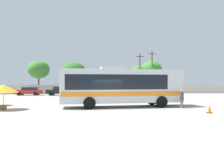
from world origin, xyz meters
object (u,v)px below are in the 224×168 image
object	(u,v)px
parked_car_rightmost_maroon	(134,90)
roadside_tree_right	(151,70)
coach_bus_silver_orange	(120,86)
traffic_cone_on_apron	(209,109)
utility_pole_near	(140,72)
roadside_tree_midleft	(74,73)
parked_car_third_red	(97,90)
attendant_by_bus_door	(182,97)
vendor_umbrella_secondary_orange	(3,89)
roadside_tree_left	(39,70)
parked_car_second_black	(60,91)
utility_pole_far	(152,71)
roadside_tree_midright	(139,73)
parked_car_leftmost_red	(29,91)

from	to	relation	value
parked_car_rightmost_maroon	roadside_tree_right	bearing A→B (deg)	58.14
roadside_tree_right	coach_bus_silver_orange	bearing A→B (deg)	-111.81
traffic_cone_on_apron	utility_pole_near	bearing A→B (deg)	86.15
roadside_tree_midleft	roadside_tree_right	bearing A→B (deg)	-2.82
parked_car_third_red	roadside_tree_right	bearing A→B (deg)	36.41
roadside_tree_right	attendant_by_bus_door	bearing A→B (deg)	-101.37
vendor_umbrella_secondary_orange	roadside_tree_left	world-z (taller)	roadside_tree_left
parked_car_second_black	roadside_tree_left	bearing A→B (deg)	122.16
parked_car_second_black	parked_car_rightmost_maroon	world-z (taller)	parked_car_second_black
roadside_tree_left	roadside_tree_right	xyz separation A→B (m)	(24.39, 0.78, 0.05)
utility_pole_far	roadside_tree_right	bearing A→B (deg)	77.42
roadside_tree_left	traffic_cone_on_apron	xyz separation A→B (m)	(19.17, -32.00, -4.59)
coach_bus_silver_orange	utility_pole_far	xyz separation A→B (m)	(10.76, 25.97, 2.70)
attendant_by_bus_door	traffic_cone_on_apron	xyz separation A→B (m)	(0.72, -3.22, -0.62)
parked_car_second_black	roadside_tree_midright	world-z (taller)	roadside_tree_midright
roadside_tree_midright	roadside_tree_right	size ratio (longest dim) A/B	0.86
attendant_by_bus_door	roadside_tree_left	size ratio (longest dim) A/B	0.24
parked_car_third_red	parked_car_rightmost_maroon	distance (m)	6.67
parked_car_third_red	utility_pole_far	bearing A→B (deg)	30.81
utility_pole_near	roadside_tree_right	world-z (taller)	utility_pole_near
parked_car_third_red	roadside_tree_right	xyz separation A→B (m)	(12.65, 9.33, 4.15)
parked_car_leftmost_red	attendant_by_bus_door	bearing A→B (deg)	-48.50
attendant_by_bus_door	parked_car_second_black	bearing A→B (deg)	122.89
roadside_tree_left	utility_pole_near	bearing A→B (deg)	-3.81
vendor_umbrella_secondary_orange	roadside_tree_left	size ratio (longest dim) A/B	0.36
parked_car_rightmost_maroon	roadside_tree_midright	bearing A→B (deg)	72.13
traffic_cone_on_apron	parked_car_rightmost_maroon	bearing A→B (deg)	91.89
attendant_by_bus_door	parked_car_leftmost_red	bearing A→B (deg)	131.50
parked_car_rightmost_maroon	roadside_tree_midleft	size ratio (longest dim) A/B	0.64
attendant_by_bus_door	utility_pole_far	distance (m)	28.29
coach_bus_silver_orange	roadside_tree_midright	bearing A→B (deg)	73.42
parked_car_third_red	roadside_tree_right	size ratio (longest dim) A/B	0.63
vendor_umbrella_secondary_orange	roadside_tree_midleft	size ratio (longest dim) A/B	0.36
attendant_by_bus_door	roadside_tree_left	distance (m)	34.41
coach_bus_silver_orange	utility_pole_far	bearing A→B (deg)	67.50
vendor_umbrella_secondary_orange	parked_car_third_red	distance (m)	21.53
utility_pole_far	roadside_tree_midleft	distance (m)	17.09
traffic_cone_on_apron	parked_car_third_red	bearing A→B (deg)	107.57
coach_bus_silver_orange	traffic_cone_on_apron	bearing A→B (deg)	-38.41
parked_car_second_black	utility_pole_far	distance (m)	20.26
parked_car_rightmost_maroon	parked_car_third_red	bearing A→B (deg)	177.38
utility_pole_near	utility_pole_far	xyz separation A→B (m)	(2.70, 0.14, 0.31)
utility_pole_near	utility_pole_far	size ratio (longest dim) A/B	0.93
roadside_tree_midright	roadside_tree_right	distance (m)	2.85
parked_car_leftmost_red	utility_pole_far	xyz separation A→B (m)	(23.85, 6.74, 3.90)
parked_car_second_black	roadside_tree_midright	size ratio (longest dim) A/B	0.76
parked_car_rightmost_maroon	traffic_cone_on_apron	world-z (taller)	parked_car_rightmost_maroon
utility_pole_near	traffic_cone_on_apron	size ratio (longest dim) A/B	13.01
vendor_umbrella_secondary_orange	parked_car_rightmost_maroon	size ratio (longest dim) A/B	0.57
parked_car_third_red	traffic_cone_on_apron	size ratio (longest dim) A/B	6.90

